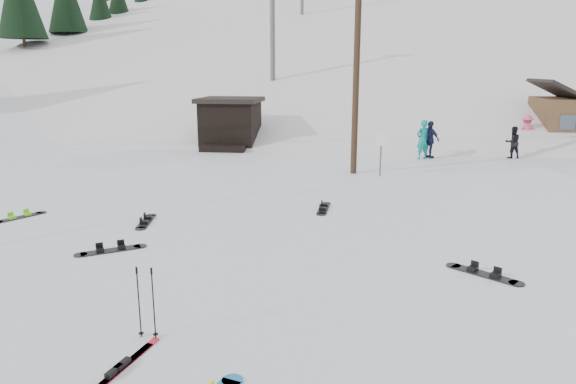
# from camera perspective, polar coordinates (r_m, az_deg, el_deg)

# --- Properties ---
(ground) EXTENTS (200.00, 200.00, 0.00)m
(ground) POSITION_cam_1_polar(r_m,az_deg,el_deg) (8.92, -6.83, -15.41)
(ground) COLOR white
(ground) RESTS_ON ground
(ski_slope) EXTENTS (60.00, 85.24, 65.97)m
(ski_slope) POSITION_cam_1_polar(r_m,az_deg,el_deg) (64.67, 5.43, -1.17)
(ski_slope) COLOR white
(ski_slope) RESTS_ON ground
(ridge_left) EXTENTS (47.54, 95.03, 58.38)m
(ridge_left) POSITION_cam_1_polar(r_m,az_deg,el_deg) (69.03, -26.21, -0.73)
(ridge_left) COLOR white
(ridge_left) RESTS_ON ground
(treeline_crest) EXTENTS (50.00, 6.00, 10.00)m
(treeline_crest) POSITION_cam_1_polar(r_m,az_deg,el_deg) (93.68, 6.32, 10.77)
(treeline_crest) COLOR black
(treeline_crest) RESTS_ON ski_slope
(utility_pole) EXTENTS (2.00, 0.26, 9.00)m
(utility_pole) POSITION_cam_1_polar(r_m,az_deg,el_deg) (21.56, 7.64, 14.39)
(utility_pole) COLOR #3A2819
(utility_pole) RESTS_ON ground
(trail_sign) EXTENTS (0.50, 0.09, 1.85)m
(trail_sign) POSITION_cam_1_polar(r_m,az_deg,el_deg) (21.37, 10.32, 5.14)
(trail_sign) COLOR #595B60
(trail_sign) RESTS_ON ground
(lift_hut) EXTENTS (3.40, 4.10, 2.75)m
(lift_hut) POSITION_cam_1_polar(r_m,az_deg,el_deg) (29.49, -6.41, 7.69)
(lift_hut) COLOR black
(lift_hut) RESTS_ON ground
(lift_tower_near) EXTENTS (2.20, 0.36, 8.00)m
(lift_tower_near) POSITION_cam_1_polar(r_m,az_deg,el_deg) (38.20, -1.74, 18.83)
(lift_tower_near) COLOR #595B60
(lift_tower_near) RESTS_ON ski_slope
(hero_skis) EXTENTS (0.52, 1.93, 0.10)m
(hero_skis) POSITION_cam_1_polar(r_m,az_deg,el_deg) (8.29, -18.33, -18.24)
(hero_skis) COLOR #B51225
(hero_skis) RESTS_ON ground
(ski_poles) EXTENTS (0.34, 0.09, 1.22)m
(ski_poles) POSITION_cam_1_polar(r_m,az_deg,el_deg) (8.80, -15.49, -11.70)
(ski_poles) COLOR black
(ski_poles) RESTS_ON ground
(board_scatter_a) EXTENTS (1.47, 1.09, 0.12)m
(board_scatter_a) POSITION_cam_1_polar(r_m,az_deg,el_deg) (13.24, -19.08, -6.09)
(board_scatter_a) COLOR black
(board_scatter_a) RESTS_ON ground
(board_scatter_b) EXTENTS (0.53, 1.62, 0.11)m
(board_scatter_b) POSITION_cam_1_polar(r_m,az_deg,el_deg) (15.37, -15.50, -3.14)
(board_scatter_b) COLOR black
(board_scatter_b) RESTS_ON ground
(board_scatter_c) EXTENTS (0.94, 1.40, 0.11)m
(board_scatter_c) POSITION_cam_1_polar(r_m,az_deg,el_deg) (17.21, -27.62, -2.45)
(board_scatter_c) COLOR black
(board_scatter_c) RESTS_ON ground
(board_scatter_d) EXTENTS (1.43, 1.17, 0.12)m
(board_scatter_d) POSITION_cam_1_polar(r_m,az_deg,el_deg) (11.90, 20.92, -8.46)
(board_scatter_d) COLOR black
(board_scatter_d) RESTS_ON ground
(board_scatter_f) EXTENTS (0.37, 1.63, 0.11)m
(board_scatter_f) POSITION_cam_1_polar(r_m,az_deg,el_deg) (16.23, 3.98, -1.79)
(board_scatter_f) COLOR black
(board_scatter_f) RESTS_ON ground
(skier_teal) EXTENTS (0.84, 0.78, 1.92)m
(skier_teal) POSITION_cam_1_polar(r_m,az_deg,el_deg) (25.97, 14.72, 5.66)
(skier_teal) COLOR #0D8584
(skier_teal) RESTS_ON ground
(skier_dark) EXTENTS (0.87, 0.75, 1.57)m
(skier_dark) POSITION_cam_1_polar(r_m,az_deg,el_deg) (27.75, 23.69, 5.08)
(skier_dark) COLOR black
(skier_dark) RESTS_ON ground
(skier_pink) EXTENTS (1.25, 0.78, 1.85)m
(skier_pink) POSITION_cam_1_polar(r_m,az_deg,el_deg) (31.64, 24.94, 6.12)
(skier_pink) COLOR #E45075
(skier_pink) RESTS_ON ground
(skier_navy) EXTENTS (1.07, 1.09, 1.84)m
(skier_navy) POSITION_cam_1_polar(r_m,az_deg,el_deg) (26.34, 15.49, 5.63)
(skier_navy) COLOR #1C2146
(skier_navy) RESTS_ON ground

